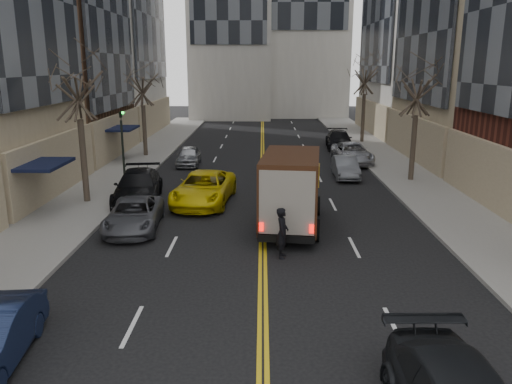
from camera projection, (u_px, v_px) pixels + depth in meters
sidewalk_left at (122, 173)px, 31.79m from camera, size 4.00×66.00×0.15m
sidewalk_right at (404, 173)px, 31.57m from camera, size 4.00×66.00×0.15m
tree_lf_mid at (76, 68)px, 23.38m from camera, size 3.20×3.20×8.91m
tree_lf_far at (141, 75)px, 36.11m from camera, size 3.20×3.20×8.12m
tree_rt_mid at (419, 75)px, 28.12m from camera, size 3.20×3.20×8.32m
tree_rt_far at (366, 65)px, 42.50m from camera, size 3.20×3.20×9.11m
traffic_signal at (122, 142)px, 26.24m from camera, size 0.29×0.26×4.70m
ups_truck at (291, 190)px, 20.98m from camera, size 2.95×6.17×3.26m
taxi at (204, 188)px, 24.92m from camera, size 3.11×5.80×1.55m
pedestrian at (282, 233)px, 17.85m from camera, size 0.50×0.72×1.86m
parked_lf_c at (134, 215)px, 21.02m from camera, size 2.44×4.72×1.27m
parked_lf_d at (138, 187)px, 25.17m from camera, size 2.82×5.62×1.57m
parked_lf_e at (189, 156)px, 34.40m from camera, size 1.63×3.81×1.28m
parked_rt_a at (346, 167)px, 30.62m from camera, size 1.46×3.93×1.28m
parked_rt_b at (352, 153)px, 35.04m from camera, size 2.52×5.21×1.43m
parked_rt_c at (339, 140)px, 41.09m from camera, size 2.43×5.18×1.46m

